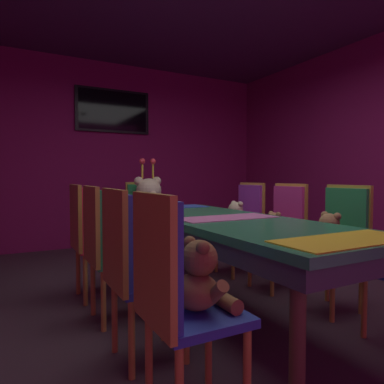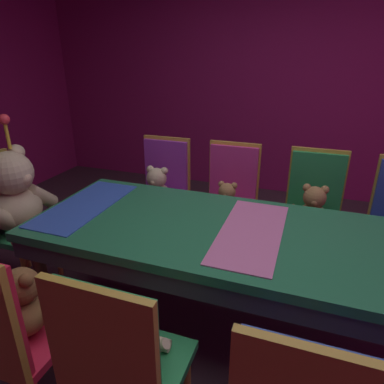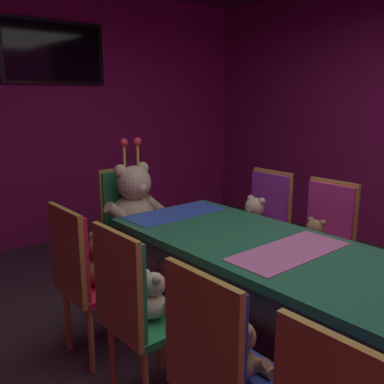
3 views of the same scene
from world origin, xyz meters
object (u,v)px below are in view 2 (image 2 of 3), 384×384
(chair_left_2, at_px, (117,363))
(teddy_right_3, at_px, (157,190))
(teddy_left_3, at_px, (26,304))
(king_teddy_bear, at_px, (16,197))
(teddy_left_2, at_px, (137,340))
(teddy_right_2, at_px, (226,201))
(chair_right_1, at_px, (313,202))
(chair_right_3, at_px, (164,184))
(throne_chair, at_px, (2,209))
(banquet_table, at_px, (250,246))
(teddy_right_1, at_px, (313,210))
(chair_right_2, at_px, (231,192))

(chair_left_2, xyz_separation_m, teddy_right_3, (1.57, 0.58, 0.00))
(teddy_left_3, bearing_deg, king_teddy_bear, 46.08)
(teddy_left_2, distance_m, teddy_right_2, 1.44)
(chair_right_1, relative_size, chair_right_3, 1.00)
(teddy_left_3, height_order, throne_chair, throne_chair)
(teddy_left_2, relative_size, throne_chair, 0.28)
(banquet_table, bearing_deg, teddy_left_2, 156.52)
(chair_left_2, height_order, teddy_right_3, chair_left_2)
(chair_left_2, distance_m, teddy_left_3, 0.56)
(chair_right_1, bearing_deg, king_teddy_bear, -65.41)
(teddy_right_3, xyz_separation_m, king_teddy_bear, (-0.70, 0.72, 0.12))
(teddy_left_2, bearing_deg, teddy_right_2, 0.03)
(chair_right_3, relative_size, teddy_right_3, 2.82)
(teddy_right_1, bearing_deg, throne_chair, -70.62)
(teddy_left_3, relative_size, chair_right_2, 0.35)
(chair_right_3, relative_size, throne_chair, 1.00)
(chair_right_3, bearing_deg, teddy_left_3, 1.21)
(banquet_table, distance_m, throne_chair, 1.78)
(banquet_table, height_order, king_teddy_bear, king_teddy_bear)
(chair_right_1, bearing_deg, chair_right_3, -88.53)
(banquet_table, distance_m, teddy_right_3, 1.14)
(teddy_left_3, distance_m, teddy_right_1, 1.88)
(chair_right_3, xyz_separation_m, teddy_right_3, (-0.15, 0.00, 0.00))
(chair_right_2, height_order, chair_right_3, same)
(banquet_table, bearing_deg, throne_chair, 90.00)
(chair_right_3, bearing_deg, chair_left_2, 18.68)
(teddy_right_3, distance_m, throne_chair, 1.13)
(teddy_right_1, relative_size, teddy_right_3, 0.96)
(teddy_left_2, bearing_deg, throne_chair, 63.83)
(chair_right_1, bearing_deg, teddy_left_2, -21.34)
(teddy_left_3, xyz_separation_m, teddy_right_2, (1.45, -0.55, -0.03))
(chair_left_2, bearing_deg, chair_right_3, 18.68)
(banquet_table, xyz_separation_m, teddy_right_1, (0.74, -0.31, -0.06))
(teddy_right_1, distance_m, teddy_right_2, 0.63)
(teddy_right_2, xyz_separation_m, throne_chair, (-0.72, 1.47, 0.02))
(teddy_right_1, xyz_separation_m, teddy_right_2, (-0.01, 0.63, -0.02))
(teddy_left_3, distance_m, teddy_right_3, 1.43)
(chair_right_3, bearing_deg, teddy_right_1, 84.55)
(teddy_right_3, bearing_deg, chair_right_1, 98.39)
(banquet_table, xyz_separation_m, king_teddy_bear, (0.00, 1.62, 0.06))
(chair_left_2, xyz_separation_m, teddy_left_3, (0.14, 0.55, 0.00))
(banquet_table, height_order, chair_right_3, chair_right_3)
(banquet_table, bearing_deg, chair_right_1, -19.55)
(chair_left_2, height_order, teddy_right_1, chair_left_2)
(teddy_left_3, xyz_separation_m, teddy_right_1, (1.46, -1.17, -0.01))
(teddy_right_1, height_order, chair_right_2, chair_right_2)
(teddy_right_2, height_order, chair_right_3, chair_right_3)
(chair_left_2, relative_size, chair_right_2, 1.00)
(teddy_right_1, height_order, teddy_right_3, teddy_right_3)
(teddy_left_3, xyz_separation_m, king_teddy_bear, (0.73, 0.76, 0.12))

